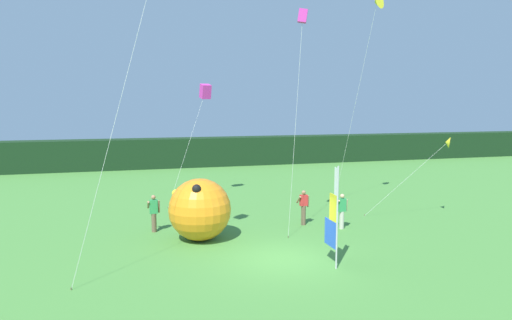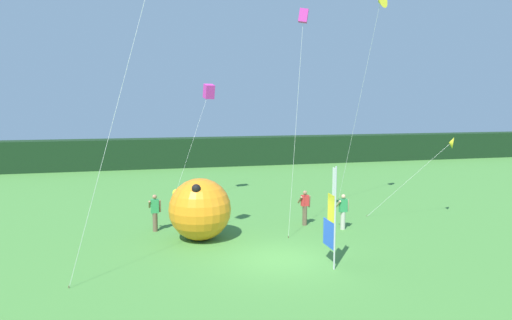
{
  "view_description": "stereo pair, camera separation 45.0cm",
  "coord_description": "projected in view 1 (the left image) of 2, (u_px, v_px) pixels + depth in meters",
  "views": [
    {
      "loc": [
        -5.33,
        -15.69,
        5.74
      ],
      "look_at": [
        -0.21,
        2.67,
        3.42
      ],
      "focal_mm": 32.16,
      "sensor_mm": 36.0,
      "label": 1
    },
    {
      "loc": [
        -4.9,
        -15.8,
        5.74
      ],
      "look_at": [
        -0.21,
        2.67,
        3.42
      ],
      "focal_mm": 32.16,
      "sensor_mm": 36.0,
      "label": 2
    }
  ],
  "objects": [
    {
      "name": "inflatable_balloon",
      "position": [
        200.0,
        209.0,
        19.35
      ],
      "size": [
        2.64,
        2.7,
        2.64
      ],
      "color": "orange",
      "rests_on": "ground"
    },
    {
      "name": "kite_magenta_box_3",
      "position": [
        205.0,
        92.0,
        27.37
      ],
      "size": [
        2.89,
        2.57,
        6.97
      ],
      "color": "brown",
      "rests_on": "ground"
    },
    {
      "name": "banner_flag",
      "position": [
        333.0,
        218.0,
        16.17
      ],
      "size": [
        0.06,
        1.03,
        3.64
      ],
      "color": "#B7B7BC",
      "rests_on": "ground"
    },
    {
      "name": "distant_treeline",
      "position": [
        189.0,
        152.0,
        42.47
      ],
      "size": [
        80.0,
        2.4,
        2.65
      ],
      "primitive_type": "cube",
      "color": "black",
      "rests_on": "ground"
    },
    {
      "name": "person_near_banner",
      "position": [
        342.0,
        210.0,
        21.17
      ],
      "size": [
        0.55,
        0.48,
        1.64
      ],
      "color": "#B7B2A3",
      "rests_on": "ground"
    },
    {
      "name": "kite_magenta_box_0",
      "position": [
        303.0,
        18.0,
        19.64
      ],
      "size": [
        1.13,
        1.02,
        9.81
      ],
      "color": "brown",
      "rests_on": "ground"
    },
    {
      "name": "kite_yellow_delta_1",
      "position": [
        447.0,
        143.0,
        22.61
      ],
      "size": [
        3.81,
        1.98,
        4.17
      ],
      "color": "brown",
      "rests_on": "ground"
    },
    {
      "name": "ground_plane",
      "position": [
        281.0,
        259.0,
        17.12
      ],
      "size": [
        120.0,
        120.0,
        0.0
      ],
      "primitive_type": "plane",
      "color": "#478438"
    },
    {
      "name": "person_mid_field",
      "position": [
        154.0,
        212.0,
        20.64
      ],
      "size": [
        0.55,
        0.48,
        1.7
      ],
      "color": "brown",
      "rests_on": "ground"
    },
    {
      "name": "person_far_left",
      "position": [
        304.0,
        206.0,
        21.85
      ],
      "size": [
        0.55,
        0.48,
        1.68
      ],
      "color": "brown",
      "rests_on": "ground"
    },
    {
      "name": "kite_yellow_delta_4",
      "position": [
        377.0,
        3.0,
        24.4
      ],
      "size": [
        1.44,
        3.09,
        11.62
      ],
      "color": "brown",
      "rests_on": "ground"
    }
  ]
}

